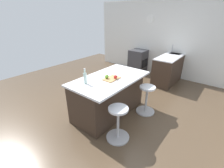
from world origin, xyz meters
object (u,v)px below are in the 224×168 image
Objects in this scene: apple_green at (107,77)px; water_bottle at (85,78)px; cutting_board at (112,79)px; stool_by_window at (146,100)px; kitchen_island at (109,95)px; stool_middle at (118,124)px; apple_red at (115,77)px; oven_range at (138,61)px.

water_bottle is at bearing -24.34° from apple_green.
stool_by_window is at bearing 136.61° from cutting_board.
stool_middle is (0.56, 0.68, -0.14)m from kitchen_island.
apple_red is at bearing 147.37° from water_bottle.
stool_middle is (3.51, 1.61, -0.12)m from oven_range.
oven_range is 11.42× the size of apple_red.
apple_green reaches higher than apple_red.
stool_by_window is (-0.56, 0.68, -0.14)m from kitchen_island.
water_bottle reaches higher than oven_range.
oven_range is at bearing -162.49° from kitchen_island.
apple_green is at bearing 21.89° from kitchen_island.
apple_red is (-0.03, 0.08, 0.05)m from cutting_board.
apple_red is (0.01, 0.19, 0.50)m from kitchen_island.
stool_by_window is 1.86× the size of cutting_board.
water_bottle is at bearing -27.94° from cutting_board.
cutting_board is 1.15× the size of water_bottle.
water_bottle reaches higher than stool_by_window.
stool_middle is at bearing 55.15° from apple_green.
oven_range reaches higher than stool_by_window.
oven_range is 3.62m from water_bottle.
stool_middle is 1.09m from water_bottle.
stool_middle is 1.01m from apple_green.
apple_green is (0.11, -0.15, 0.00)m from apple_red.
kitchen_island is 2.64× the size of stool_middle.
cutting_board is 0.58m from water_bottle.
stool_middle is at bearing 88.80° from water_bottle.
kitchen_island is 23.21× the size of apple_red.
apple_red reaches higher than cutting_board.
cutting_board is at bearing 152.06° from water_bottle.
cutting_board is at bearing 71.39° from kitchen_island.
apple_green is (0.67, -0.64, 0.65)m from stool_by_window.
cutting_board is 0.10m from apple_red.
stool_by_window is at bearing 129.23° from kitchen_island.
kitchen_island is at bearing -108.61° from cutting_board.
kitchen_island reaches higher than stool_by_window.
kitchen_island is 0.54m from apple_red.
cutting_board is (2.99, 1.05, 0.48)m from oven_range.
oven_range is 1.30× the size of stool_middle.
stool_middle is 0.98m from apple_red.
apple_green reaches higher than stool_by_window.
stool_middle is 8.13× the size of apple_green.
apple_red is at bearing 20.83° from oven_range.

